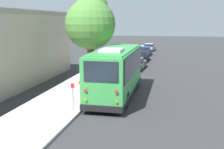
# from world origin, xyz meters

# --- Properties ---
(ground_plane) EXTENTS (160.00, 160.00, 0.00)m
(ground_plane) POSITION_xyz_m (0.00, 0.00, 0.00)
(ground_plane) COLOR #333335
(sidewalk_slab) EXTENTS (80.00, 3.78, 0.15)m
(sidewalk_slab) POSITION_xyz_m (0.00, 3.51, 0.07)
(sidewalk_slab) COLOR beige
(sidewalk_slab) RESTS_ON ground
(curb_strip) EXTENTS (80.00, 0.14, 0.15)m
(curb_strip) POSITION_xyz_m (0.00, 1.55, 0.07)
(curb_strip) COLOR #AAA69D
(curb_strip) RESTS_ON ground
(shuttle_bus) EXTENTS (8.96, 2.70, 3.54)m
(shuttle_bus) POSITION_xyz_m (-0.43, 0.18, 1.90)
(shuttle_bus) COLOR green
(shuttle_bus) RESTS_ON ground
(parked_sedan_gray) EXTENTS (4.75, 2.01, 1.26)m
(parked_sedan_gray) POSITION_xyz_m (11.13, 0.31, 0.58)
(parked_sedan_gray) COLOR slate
(parked_sedan_gray) RESTS_ON ground
(parked_sedan_black) EXTENTS (4.22, 1.91, 1.32)m
(parked_sedan_black) POSITION_xyz_m (17.45, 0.36, 0.61)
(parked_sedan_black) COLOR black
(parked_sedan_black) RESTS_ON ground
(parked_sedan_blue) EXTENTS (4.18, 1.81, 1.33)m
(parked_sedan_blue) POSITION_xyz_m (24.14, 0.57, 0.62)
(parked_sedan_blue) COLOR navy
(parked_sedan_blue) RESTS_ON ground
(parked_sedan_silver) EXTENTS (4.30, 2.04, 1.26)m
(parked_sedan_silver) POSITION_xyz_m (30.96, 0.46, 0.58)
(parked_sedan_silver) COLOR #A8AAAF
(parked_sedan_silver) RESTS_ON ground
(street_tree) EXTENTS (4.09, 4.09, 7.52)m
(street_tree) POSITION_xyz_m (2.95, 3.00, 5.26)
(street_tree) COLOR brown
(street_tree) RESTS_ON sidewalk_slab
(sign_post_near) EXTENTS (0.06, 0.22, 1.57)m
(sign_post_near) POSITION_xyz_m (-4.39, 1.98, 0.96)
(sign_post_near) COLOR gray
(sign_post_near) RESTS_ON sidewalk_slab
(sign_post_far) EXTENTS (0.06, 0.22, 1.43)m
(sign_post_far) POSITION_xyz_m (-2.94, 1.98, 0.89)
(sign_post_far) COLOR gray
(sign_post_far) RESTS_ON sidewalk_slab
(fire_hydrant) EXTENTS (0.22, 0.22, 0.81)m
(fire_hydrant) POSITION_xyz_m (5.27, 1.98, 0.55)
(fire_hydrant) COLOR gold
(fire_hydrant) RESTS_ON sidewalk_slab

